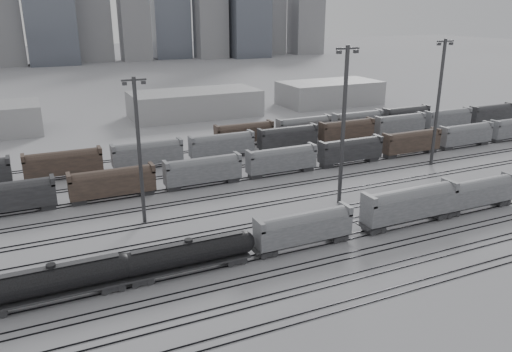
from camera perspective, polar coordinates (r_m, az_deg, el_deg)
name	(u,v)px	position (r m, az deg, el deg)	size (l,w,h in m)	color
ground	(334,244)	(74.24, 8.87, -7.71)	(900.00, 900.00, 0.00)	#A7A7AC
tracks	(279,203)	(87.95, 2.63, -3.12)	(220.00, 71.50, 0.16)	black
tank_car_a	(53,281)	(63.48, -22.18, -11.06)	(18.94, 3.16, 4.68)	black
tank_car_b	(189,254)	(65.56, -7.64, -8.84)	(18.28, 3.05, 4.52)	black
hopper_car_a	(304,227)	(71.39, 5.48, -5.79)	(14.73, 2.93, 5.27)	black
hopper_car_b	(410,203)	(81.89, 17.20, -2.93)	(16.83, 3.34, 6.02)	black
hopper_car_c	(478,192)	(92.09, 24.04, -1.64)	(14.86, 2.95, 5.31)	black
light_mast_b	(139,148)	(78.51, -13.22, 3.09)	(3.70, 0.59, 23.15)	#38383A
light_mast_c	(343,123)	(85.29, 9.96, 5.98)	(4.33, 0.69, 27.09)	#38383A
light_mast_d	(438,100)	(112.99, 20.13, 8.14)	(4.29, 0.69, 26.80)	#38383A
bg_string_near	(281,161)	(102.68, 2.93, 1.72)	(151.00, 3.00, 5.60)	gray
bg_string_mid	(288,138)	(120.81, 3.64, 4.32)	(151.00, 3.00, 5.60)	black
bg_string_far	(331,125)	(136.24, 8.58, 5.80)	(66.00, 3.00, 5.60)	brown
warehouse_mid	(195,104)	(159.94, -6.98, 8.22)	(40.00, 18.00, 8.00)	#A9A9AC
warehouse_right	(330,93)	(181.25, 8.42, 9.38)	(35.00, 18.00, 8.00)	#A9A9AC
skyline	(101,4)	(338.43, -17.33, 18.25)	(316.00, 22.40, 95.00)	gray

